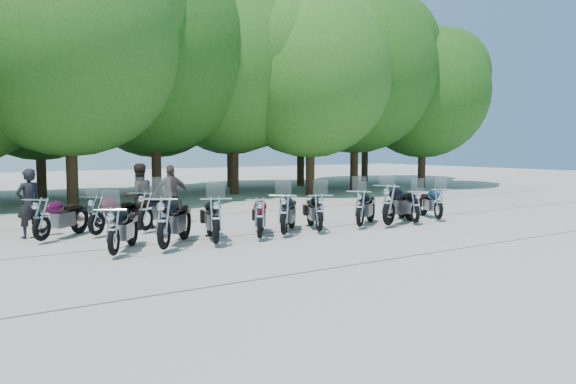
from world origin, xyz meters
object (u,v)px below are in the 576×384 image
motorcycle_1 (164,221)px  motorcycle_11 (96,214)px  motorcycle_9 (439,203)px  rider_2 (171,194)px  motorcycle_7 (389,203)px  motorcycle_5 (319,211)px  rider_1 (139,196)px  motorcycle_0 (113,230)px  motorcycle_4 (284,213)px  motorcycle_12 (146,210)px  rider_0 (29,203)px  motorcycle_8 (416,205)px  motorcycle_3 (260,216)px  motorcycle_2 (215,218)px  motorcycle_10 (41,218)px  motorcycle_6 (360,207)px

motorcycle_1 → motorcycle_11: motorcycle_1 is taller
motorcycle_11 → motorcycle_9: bearing=-142.9°
rider_2 → motorcycle_7: bearing=149.5°
motorcycle_7 → motorcycle_11: size_ratio=1.16×
motorcycle_5 → rider_1: rider_1 is taller
motorcycle_0 → motorcycle_9: (10.31, 0.18, -0.02)m
motorcycle_4 → motorcycle_12: bearing=-3.9°
motorcycle_0 → rider_0: bearing=-43.5°
motorcycle_5 → motorcycle_8: 3.48m
motorcycle_1 → motorcycle_3: motorcycle_1 is taller
motorcycle_7 → motorcycle_11: motorcycle_7 is taller
motorcycle_3 → motorcycle_12: motorcycle_12 is taller
motorcycle_1 → motorcycle_4: 3.40m
motorcycle_4 → motorcycle_3: bearing=48.8°
motorcycle_0 → motorcycle_2: size_ratio=0.91×
motorcycle_3 → motorcycle_12: (-1.94, 2.85, 0.03)m
motorcycle_8 → motorcycle_9: size_ratio=1.00×
motorcycle_9 → rider_2: 8.38m
motorcycle_3 → motorcycle_8: 5.40m
motorcycle_0 → rider_0: (-1.02, 3.91, 0.29)m
motorcycle_4 → motorcycle_9: size_ratio=1.08×
motorcycle_1 → rider_1: rider_1 is taller
motorcycle_8 → motorcycle_11: size_ratio=0.96×
rider_0 → motorcycle_12: bearing=141.9°
motorcycle_1 → motorcycle_7: (6.86, -0.02, 0.01)m
rider_1 → rider_2: (1.24, 0.63, -0.04)m
motorcycle_2 → motorcycle_8: bearing=-158.4°
motorcycle_2 → motorcycle_10: motorcycle_2 is taller
motorcycle_8 → motorcycle_1: bearing=29.7°
motorcycle_2 → motorcycle_5: (3.23, 0.22, -0.06)m
motorcycle_1 → motorcycle_8: size_ratio=1.19×
motorcycle_1 → rider_0: bearing=-23.6°
motorcycle_5 → motorcycle_4: bearing=26.3°
motorcycle_8 → motorcycle_9: bearing=-142.9°
motorcycle_3 → motorcycle_6: motorcycle_6 is taller
motorcycle_2 → motorcycle_12: 3.05m
motorcycle_8 → rider_2: 7.46m
motorcycle_7 → rider_1: rider_1 is taller
motorcycle_10 → motorcycle_2: bearing=-174.3°
rider_1 → motorcycle_6: bearing=141.3°
motorcycle_4 → motorcycle_11: size_ratio=1.04×
motorcycle_11 → rider_0: rider_0 is taller
motorcycle_1 → motorcycle_11: (-0.69, 2.95, -0.09)m
motorcycle_0 → motorcycle_7: bearing=-148.1°
motorcycle_4 → motorcycle_5: size_ratio=1.05×
motorcycle_0 → motorcycle_1: (1.13, 0.02, 0.10)m
rider_0 → motorcycle_8: bearing=138.6°
motorcycle_1 → rider_1: bearing=-63.5°
motorcycle_1 → motorcycle_5: (4.51, 0.23, -0.09)m
motorcycle_7 → motorcycle_8: 1.13m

